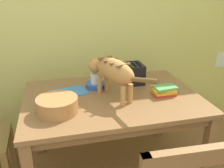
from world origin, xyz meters
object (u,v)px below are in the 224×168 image
object	(u,v)px
cat	(112,71)
coffee_mug	(96,78)
saucer_bowl	(96,85)
magazine	(69,92)
toaster	(135,73)
dining_table	(112,105)
book_stack	(164,90)
wicker_basket	(57,105)

from	to	relation	value
cat	coffee_mug	xyz separation A→B (m)	(-0.09, 0.20, -0.13)
cat	saucer_bowl	bearing A→B (deg)	90.00
magazine	toaster	distance (m)	0.61
dining_table	toaster	size ratio (longest dim) A/B	6.78
dining_table	book_stack	bearing A→B (deg)	-10.95
wicker_basket	coffee_mug	bearing A→B (deg)	47.98
dining_table	magazine	xyz separation A→B (m)	(-0.33, 0.14, 0.09)
saucer_bowl	cat	bearing A→B (deg)	-66.08
coffee_mug	magazine	distance (m)	0.26
cat	wicker_basket	bearing A→B (deg)	178.21
book_stack	toaster	world-z (taller)	toaster
coffee_mug	wicker_basket	world-z (taller)	coffee_mug
coffee_mug	toaster	size ratio (longest dim) A/B	0.65
saucer_bowl	coffee_mug	size ratio (longest dim) A/B	1.30
coffee_mug	magazine	bearing A→B (deg)	-166.05
cat	wicker_basket	world-z (taller)	cat
cat	saucer_bowl	xyz separation A→B (m)	(-0.09, 0.20, -0.19)
coffee_mug	wicker_basket	bearing A→B (deg)	-132.02
coffee_mug	book_stack	xyz separation A→B (m)	(0.49, -0.28, -0.04)
dining_table	coffee_mug	bearing A→B (deg)	113.17
dining_table	cat	world-z (taller)	cat
cat	magazine	world-z (taller)	cat
coffee_mug	toaster	distance (m)	0.36
cat	magazine	bearing A→B (deg)	132.51
coffee_mug	book_stack	distance (m)	0.57
saucer_bowl	toaster	world-z (taller)	toaster
magazine	wicker_basket	size ratio (longest dim) A/B	1.02
dining_table	cat	xyz separation A→B (m)	(-0.00, 0.00, 0.29)
dining_table	cat	distance (m)	0.29
coffee_mug	magazine	size ratio (longest dim) A/B	0.46
cat	magazine	size ratio (longest dim) A/B	2.43
book_stack	magazine	bearing A→B (deg)	163.06
saucer_bowl	wicker_basket	size ratio (longest dim) A/B	0.61
magazine	wicker_basket	world-z (taller)	wicker_basket
magazine	dining_table	bearing A→B (deg)	-35.84
book_stack	toaster	size ratio (longest dim) A/B	0.95
book_stack	toaster	distance (m)	0.34
cat	saucer_bowl	world-z (taller)	cat
saucer_bowl	book_stack	xyz separation A→B (m)	(0.49, -0.28, 0.02)
coffee_mug	toaster	world-z (taller)	toaster
saucer_bowl	wicker_basket	world-z (taller)	wicker_basket
cat	coffee_mug	world-z (taller)	cat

